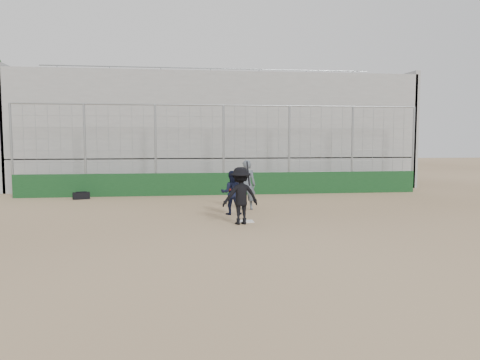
{
  "coord_description": "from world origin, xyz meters",
  "views": [
    {
      "loc": [
        -2.02,
        -13.86,
        2.5
      ],
      "look_at": [
        0.0,
        1.4,
        1.15
      ],
      "focal_mm": 35.0,
      "sensor_mm": 36.0,
      "label": 1
    }
  ],
  "objects": [
    {
      "name": "home_plate",
      "position": [
        0.0,
        0.0,
        0.01
      ],
      "size": [
        0.44,
        0.44,
        0.02
      ],
      "primitive_type": "cube",
      "color": "white",
      "rests_on": "ground"
    },
    {
      "name": "umpire",
      "position": [
        0.37,
        2.44,
        0.8
      ],
      "size": [
        0.72,
        0.56,
        1.59
      ],
      "primitive_type": "imported",
      "rotation": [
        0.0,
        0.0,
        2.91
      ],
      "color": "#4E5863",
      "rests_on": "ground"
    },
    {
      "name": "ground",
      "position": [
        0.0,
        0.0,
        0.0
      ],
      "size": [
        90.0,
        90.0,
        0.0
      ],
      "primitive_type": "plane",
      "color": "olive",
      "rests_on": "ground"
    },
    {
      "name": "batter_at_plate",
      "position": [
        -0.22,
        -0.37,
        0.84
      ],
      "size": [
        1.2,
        0.86,
        1.84
      ],
      "color": "black",
      "rests_on": "ground"
    },
    {
      "name": "equipment_bag",
      "position": [
        -6.05,
        6.18,
        0.14
      ],
      "size": [
        0.72,
        0.48,
        0.33
      ],
      "color": "black",
      "rests_on": "ground"
    },
    {
      "name": "catcher_crouched",
      "position": [
        -0.28,
        1.38,
        0.5
      ],
      "size": [
        0.76,
        0.62,
        1.01
      ],
      "color": "black",
      "rests_on": "ground"
    },
    {
      "name": "bleachers",
      "position": [
        0.0,
        11.95,
        2.92
      ],
      "size": [
        20.25,
        6.7,
        6.98
      ],
      "color": "gray",
      "rests_on": "ground"
    },
    {
      "name": "backstop",
      "position": [
        0.0,
        7.0,
        0.96
      ],
      "size": [
        18.1,
        0.25,
        4.04
      ],
      "color": "#113818",
      "rests_on": "ground"
    }
  ]
}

